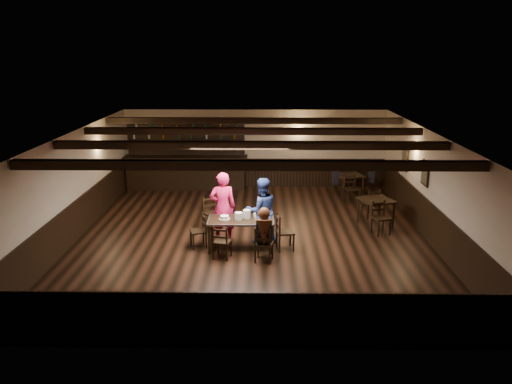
{
  "coord_description": "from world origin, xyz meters",
  "views": [
    {
      "loc": [
        0.28,
        -12.07,
        4.69
      ],
      "look_at": [
        0.1,
        0.2,
        1.16
      ],
      "focal_mm": 35.0,
      "sensor_mm": 36.0,
      "label": 1
    }
  ],
  "objects_px": {
    "dining_table": "(241,222)",
    "chair_near_left": "(221,240)",
    "chair_near_right": "(263,242)",
    "woman_pink": "(223,207)",
    "cake": "(225,217)",
    "bar_counter": "(186,168)",
    "man_blue": "(262,210)"
  },
  "relations": [
    {
      "from": "chair_near_right",
      "to": "woman_pink",
      "type": "height_order",
      "value": "woman_pink"
    },
    {
      "from": "dining_table",
      "to": "chair_near_right",
      "type": "xyz_separation_m",
      "value": [
        0.54,
        -0.81,
        -0.18
      ]
    },
    {
      "from": "cake",
      "to": "chair_near_right",
      "type": "bearing_deg",
      "value": -41.78
    },
    {
      "from": "chair_near_right",
      "to": "man_blue",
      "type": "xyz_separation_m",
      "value": [
        -0.04,
        1.28,
        0.34
      ]
    },
    {
      "from": "woman_pink",
      "to": "cake",
      "type": "relative_size",
      "value": 6.9
    },
    {
      "from": "chair_near_right",
      "to": "woman_pink",
      "type": "relative_size",
      "value": 0.47
    },
    {
      "from": "dining_table",
      "to": "cake",
      "type": "xyz_separation_m",
      "value": [
        -0.39,
        0.02,
        0.12
      ]
    },
    {
      "from": "chair_near_left",
      "to": "cake",
      "type": "xyz_separation_m",
      "value": [
        0.03,
        0.66,
        0.31
      ]
    },
    {
      "from": "woman_pink",
      "to": "chair_near_left",
      "type": "bearing_deg",
      "value": 83.04
    },
    {
      "from": "dining_table",
      "to": "chair_near_left",
      "type": "relative_size",
      "value": 1.95
    },
    {
      "from": "chair_near_left",
      "to": "chair_near_right",
      "type": "relative_size",
      "value": 0.97
    },
    {
      "from": "chair_near_left",
      "to": "woman_pink",
      "type": "xyz_separation_m",
      "value": [
        -0.05,
        1.16,
        0.41
      ]
    },
    {
      "from": "woman_pink",
      "to": "bar_counter",
      "type": "height_order",
      "value": "bar_counter"
    },
    {
      "from": "chair_near_right",
      "to": "man_blue",
      "type": "relative_size",
      "value": 0.51
    },
    {
      "from": "chair_near_right",
      "to": "woman_pink",
      "type": "bearing_deg",
      "value": 127.15
    },
    {
      "from": "chair_near_left",
      "to": "cake",
      "type": "distance_m",
      "value": 0.73
    },
    {
      "from": "chair_near_left",
      "to": "cake",
      "type": "relative_size",
      "value": 3.16
    },
    {
      "from": "bar_counter",
      "to": "woman_pink",
      "type": "bearing_deg",
      "value": -71.48
    },
    {
      "from": "cake",
      "to": "bar_counter",
      "type": "relative_size",
      "value": 0.06
    },
    {
      "from": "man_blue",
      "to": "cake",
      "type": "bearing_deg",
      "value": 10.28
    },
    {
      "from": "chair_near_right",
      "to": "chair_near_left",
      "type": "bearing_deg",
      "value": 169.71
    },
    {
      "from": "chair_near_right",
      "to": "bar_counter",
      "type": "height_order",
      "value": "bar_counter"
    },
    {
      "from": "man_blue",
      "to": "bar_counter",
      "type": "distance_m",
      "value": 5.67
    },
    {
      "from": "dining_table",
      "to": "chair_near_left",
      "type": "bearing_deg",
      "value": -123.88
    },
    {
      "from": "chair_near_right",
      "to": "dining_table",
      "type": "bearing_deg",
      "value": 123.61
    },
    {
      "from": "dining_table",
      "to": "woman_pink",
      "type": "height_order",
      "value": "woman_pink"
    },
    {
      "from": "man_blue",
      "to": "cake",
      "type": "relative_size",
      "value": 6.41
    },
    {
      "from": "chair_near_left",
      "to": "chair_near_right",
      "type": "height_order",
      "value": "chair_near_right"
    },
    {
      "from": "dining_table",
      "to": "chair_near_left",
      "type": "height_order",
      "value": "chair_near_left"
    },
    {
      "from": "chair_near_right",
      "to": "cake",
      "type": "xyz_separation_m",
      "value": [
        -0.93,
        0.83,
        0.3
      ]
    },
    {
      "from": "man_blue",
      "to": "bar_counter",
      "type": "bearing_deg",
      "value": -78.49
    },
    {
      "from": "bar_counter",
      "to": "chair_near_right",
      "type": "bearing_deg",
      "value": -66.97
    }
  ]
}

